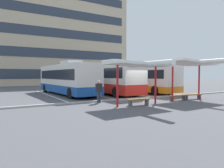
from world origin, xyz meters
TOP-DOWN VIEW (x-y plane):
  - ground_plane at (0.00, 0.00)m, footprint 160.00×160.00m
  - terminal_building at (0.02, 35.48)m, footprint 34.85×14.83m
  - coach_bus_0 at (-4.31, 7.67)m, footprint 3.13×11.46m
  - coach_bus_1 at (-0.29, 6.05)m, footprint 2.72×10.72m
  - coach_bus_2 at (3.95, 6.36)m, footprint 3.74×11.82m
  - lane_stripe_0 at (-6.18, 7.28)m, footprint 0.16×14.00m
  - lane_stripe_1 at (-2.06, 7.28)m, footprint 0.16×14.00m
  - lane_stripe_2 at (2.06, 7.28)m, footprint 0.16×14.00m
  - lane_stripe_3 at (6.18, 7.28)m, footprint 0.16×14.00m
  - waiting_shelter_0 at (-2.49, -2.61)m, footprint 4.28×4.47m
  - bench_0 at (-2.49, -2.48)m, footprint 1.66×0.57m
  - waiting_shelter_1 at (2.82, -2.35)m, footprint 4.26×4.96m
  - bench_1 at (1.92, -1.99)m, footprint 1.64×0.55m
  - bench_2 at (3.72, -2.02)m, footprint 1.81×0.63m
  - platform_kerb at (0.00, 0.48)m, footprint 44.00×0.24m
  - waiting_passenger_0 at (-4.26, 0.06)m, footprint 0.50×0.26m

SIDE VIEW (x-z plane):
  - ground_plane at x=0.00m, z-range 0.00..0.00m
  - lane_stripe_0 at x=-6.18m, z-range 0.00..0.01m
  - lane_stripe_1 at x=-2.06m, z-range 0.00..0.01m
  - lane_stripe_2 at x=2.06m, z-range 0.00..0.01m
  - lane_stripe_3 at x=6.18m, z-range 0.00..0.01m
  - platform_kerb at x=0.00m, z-range 0.00..0.12m
  - bench_1 at x=1.92m, z-range 0.11..0.56m
  - bench_0 at x=-2.49m, z-range 0.11..0.56m
  - bench_2 at x=3.72m, z-range 0.11..0.56m
  - waiting_passenger_0 at x=-4.26m, z-range 0.13..1.80m
  - coach_bus_0 at x=-4.31m, z-range -0.14..3.36m
  - coach_bus_2 at x=3.95m, z-range -0.12..3.40m
  - coach_bus_1 at x=-0.29m, z-range -0.15..3.51m
  - waiting_shelter_0 at x=-2.49m, z-range 1.26..4.23m
  - waiting_shelter_1 at x=2.82m, z-range 1.37..4.69m
  - terminal_building at x=0.02m, z-range -1.37..22.33m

